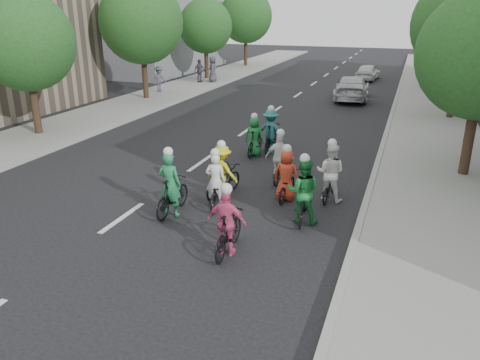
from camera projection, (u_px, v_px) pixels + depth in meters
The scene contains 28 objects.
ground at pixel (122, 218), 12.54m from camera, with size 120.00×120.00×0.00m, color black.
sidewalk_left at pixel (99, 116), 23.90m from camera, with size 4.00×80.00×0.15m, color gray.
curb_left at pixel (132, 119), 23.27m from camera, with size 0.18×80.00×0.18m, color #999993.
sidewalk_right at pixel (434, 146), 18.73m from camera, with size 4.00×80.00×0.15m, color gray.
curb_right at pixel (384, 141), 19.35m from camera, with size 0.18×80.00×0.18m, color #999993.
bldg_sw at pixel (143, 23), 40.97m from camera, with size 10.00×14.00×8.00m, color slate.
tree_l_2 at pixel (25, 42), 19.10m from camera, with size 4.00×4.00×5.97m.
tree_l_3 at pixel (141, 22), 26.82m from camera, with size 4.80×4.80×6.93m.
tree_l_4 at pixel (206, 26), 34.94m from camera, with size 4.00×4.00×5.97m.
tree_l_5 at pixel (246, 16), 42.67m from camera, with size 4.80×4.80×6.93m.
tree_r_1 at pixel (464, 25), 21.85m from camera, with size 4.80×4.80×6.93m.
tree_r_2 at pixel (452, 29), 29.97m from camera, with size 4.00×4.00×5.97m.
tree_r_3 at pixel (447, 18), 37.70m from camera, with size 4.80×4.80×6.93m.
cyclist_0 at pixel (217, 187), 13.14m from camera, with size 0.80×1.64×1.70m.
cyclist_1 at pixel (303, 196), 12.10m from camera, with size 0.91×1.79×1.88m.
cyclist_2 at pixel (222, 176), 13.80m from camera, with size 1.12×1.81×1.73m.
cyclist_3 at pixel (228, 228), 10.52m from camera, with size 0.94×1.73×1.73m.
cyclist_4 at pixel (286, 180), 13.58m from camera, with size 0.76×1.56×1.68m.
cyclist_5 at pixel (171, 191), 12.56m from camera, with size 0.65×1.75×1.91m.
cyclist_6 at pixel (330, 178), 13.50m from camera, with size 0.87×1.54×1.85m.
cyclist_7 at pixel (271, 134), 18.00m from camera, with size 1.12×1.87×1.84m.
cyclist_8 at pixel (280, 163), 14.98m from camera, with size 0.95×1.63×1.75m.
cyclist_9 at pixel (255, 140), 17.63m from camera, with size 0.73×1.66×1.65m.
follow_car_lead at pixel (352, 88), 28.34m from camera, with size 1.98×4.86×1.41m, color #BAB9BE.
follow_car_trail at pixel (368, 72), 36.03m from camera, with size 1.45×3.60×1.23m, color white.
spectator_0 at pixel (159, 79), 30.08m from camera, with size 1.06×0.61×1.64m, color #504F5D.
spectator_1 at pixel (199, 71), 33.94m from camera, with size 0.96×0.40×1.64m, color #494854.
spectator_2 at pixel (213, 69), 34.03m from camera, with size 0.90×0.59×1.84m, color #43444E.
Camera 1 is at (6.90, -9.61, 5.30)m, focal length 35.00 mm.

